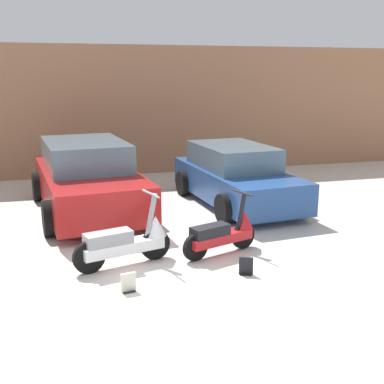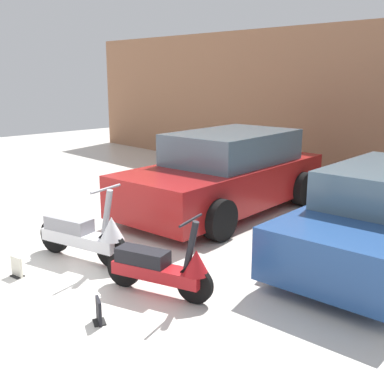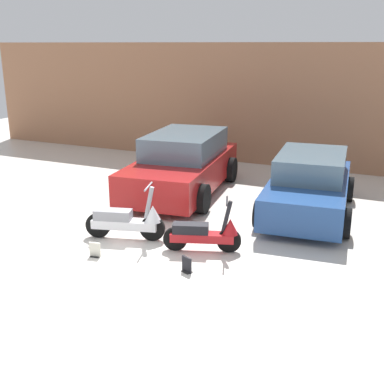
# 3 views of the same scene
# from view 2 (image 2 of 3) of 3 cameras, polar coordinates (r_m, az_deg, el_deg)

# --- Properties ---
(ground_plane) EXTENTS (28.00, 28.00, 0.00)m
(ground_plane) POSITION_cam_2_polar(r_m,az_deg,el_deg) (6.09, -16.67, -10.58)
(ground_plane) COLOR silver
(wall_back) EXTENTS (19.60, 0.12, 3.55)m
(wall_back) POSITION_cam_2_polar(r_m,az_deg,el_deg) (11.12, 19.98, 9.52)
(wall_back) COLOR #9E6B4C
(wall_back) RESTS_ON ground_plane
(scooter_front_left) EXTENTS (1.48, 0.70, 1.06)m
(scooter_front_left) POSITION_cam_2_polar(r_m,az_deg,el_deg) (6.61, -12.57, -4.85)
(scooter_front_left) COLOR black
(scooter_front_left) RESTS_ON ground_plane
(scooter_front_right) EXTENTS (1.32, 0.68, 0.96)m
(scooter_front_right) POSITION_cam_2_polar(r_m,az_deg,el_deg) (5.49, -3.54, -8.88)
(scooter_front_right) COLOR black
(scooter_front_right) RESTS_ON ground_plane
(car_rear_left) EXTENTS (2.41, 4.41, 1.44)m
(car_rear_left) POSITION_cam_2_polar(r_m,az_deg,el_deg) (8.76, 4.02, 2.17)
(car_rear_left) COLOR maroon
(car_rear_left) RESTS_ON ground_plane
(placard_near_left_scooter) EXTENTS (0.20, 0.15, 0.26)m
(placard_near_left_scooter) POSITION_cam_2_polar(r_m,az_deg,el_deg) (6.43, -20.06, -8.44)
(placard_near_left_scooter) COLOR black
(placard_near_left_scooter) RESTS_ON ground_plane
(placard_near_right_scooter) EXTENTS (0.20, 0.17, 0.26)m
(placard_near_right_scooter) POSITION_cam_2_polar(r_m,az_deg,el_deg) (5.09, -10.99, -13.83)
(placard_near_right_scooter) COLOR black
(placard_near_right_scooter) RESTS_ON ground_plane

